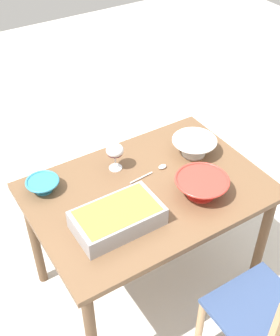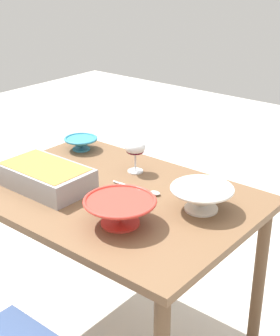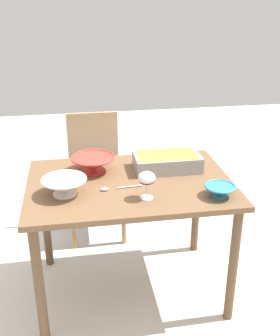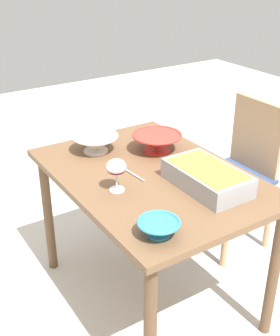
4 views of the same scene
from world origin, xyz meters
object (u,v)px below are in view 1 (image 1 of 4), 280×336
(dining_table, at_px, (148,203))
(serving_bowl, at_px, (43,185))
(chair, at_px, (275,321))
(casserole_dish, at_px, (118,217))
(mixing_bowl, at_px, (194,146))
(wine_glass, at_px, (115,152))
(serving_spoon, at_px, (156,170))
(small_bowl, at_px, (201,186))

(dining_table, distance_m, serving_bowl, 0.51)
(chair, distance_m, casserole_dish, 0.79)
(casserole_dish, bearing_deg, mixing_bowl, -158.55)
(chair, relative_size, casserole_dish, 2.35)
(dining_table, bearing_deg, serving_bowl, -30.61)
(mixing_bowl, bearing_deg, casserole_dish, 21.45)
(dining_table, relative_size, chair, 1.25)
(dining_table, xyz_separation_m, serving_bowl, (0.42, -0.25, 0.13))
(wine_glass, height_order, serving_spoon, wine_glass)
(serving_spoon, bearing_deg, small_bowl, 108.96)
(dining_table, xyz_separation_m, wine_glass, (0.06, -0.21, 0.20))
(mixing_bowl, bearing_deg, small_bowl, 58.79)
(chair, bearing_deg, small_bowl, -93.59)
(chair, bearing_deg, serving_spoon, -86.61)
(chair, relative_size, serving_spoon, 3.97)
(mixing_bowl, distance_m, serving_bowl, 0.79)
(casserole_dish, relative_size, serving_spoon, 1.69)
(serving_spoon, bearing_deg, serving_bowl, -17.41)
(chair, height_order, serving_bowl, chair)
(serving_bowl, bearing_deg, dining_table, 149.39)
(small_bowl, relative_size, serving_bowl, 1.59)
(chair, bearing_deg, wine_glass, -77.73)
(wine_glass, distance_m, casserole_dish, 0.39)
(mixing_bowl, distance_m, small_bowl, 0.31)
(mixing_bowl, bearing_deg, dining_table, 16.20)
(dining_table, xyz_separation_m, serving_spoon, (-0.10, -0.09, 0.10))
(serving_bowl, bearing_deg, small_bowl, 145.94)
(mixing_bowl, xyz_separation_m, small_bowl, (0.16, 0.26, 0.00))
(dining_table, distance_m, casserole_dish, 0.31)
(chair, xyz_separation_m, serving_bowl, (0.58, -0.99, 0.28))
(casserole_dish, bearing_deg, wine_glass, -118.14)
(chair, xyz_separation_m, small_bowl, (-0.04, -0.58, 0.30))
(mixing_bowl, bearing_deg, chair, 76.90)
(dining_table, bearing_deg, serving_spoon, -140.20)
(chair, distance_m, small_bowl, 0.65)
(chair, xyz_separation_m, casserole_dish, (0.39, -0.61, 0.29))
(chair, xyz_separation_m, mixing_bowl, (-0.20, -0.85, 0.29))
(wine_glass, distance_m, mixing_bowl, 0.42)
(casserole_dish, xyz_separation_m, serving_spoon, (-0.34, -0.22, -0.04))
(serving_bowl, distance_m, serving_spoon, 0.55)
(mixing_bowl, distance_m, serving_spoon, 0.25)
(dining_table, relative_size, casserole_dish, 2.95)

